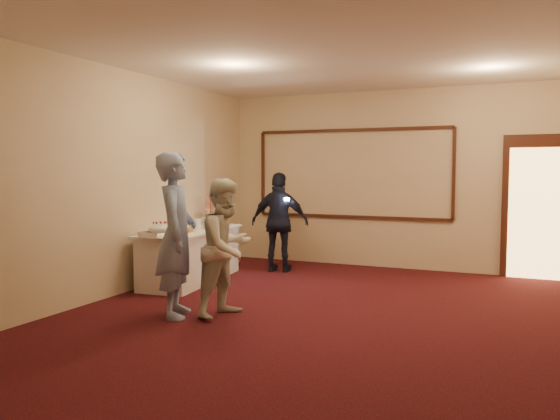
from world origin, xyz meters
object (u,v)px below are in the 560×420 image
object	(u,v)px
buffet_table	(191,255)
tart	(184,231)
plate_stack_a	(195,224)
man	(176,235)
guest	(280,222)
plate_stack_b	(209,223)
woman	(227,247)
pavlova_tray	(160,231)
cupcake_stand	(211,214)

from	to	relation	value
buffet_table	tart	distance (m)	0.55
plate_stack_a	man	size ratio (longest dim) A/B	0.10
buffet_table	guest	bearing A→B (deg)	53.94
plate_stack_b	woman	bearing A→B (deg)	-53.65
plate_stack_a	guest	world-z (taller)	guest
pavlova_tray	woman	world-z (taller)	woman
plate_stack_a	woman	xyz separation A→B (m)	(1.42, -1.58, -0.07)
buffet_table	guest	size ratio (longest dim) A/B	1.33
cupcake_stand	guest	bearing A→B (deg)	19.57
tart	man	distance (m)	1.63
woman	guest	world-z (taller)	guest
tart	woman	bearing A→B (deg)	-40.59
cupcake_stand	woman	size ratio (longest dim) A/B	0.31
man	guest	bearing A→B (deg)	-25.56
pavlova_tray	cupcake_stand	world-z (taller)	cupcake_stand
plate_stack_a	woman	world-z (taller)	woman
pavlova_tray	man	xyz separation A→B (m)	(0.87, -0.89, 0.08)
guest	man	bearing A→B (deg)	82.66
plate_stack_b	woman	world-z (taller)	woman
pavlova_tray	guest	distance (m)	2.26
pavlova_tray	cupcake_stand	bearing A→B (deg)	97.81
cupcake_stand	guest	distance (m)	1.15
man	plate_stack_a	bearing A→B (deg)	0.31
pavlova_tray	guest	world-z (taller)	guest
cupcake_stand	plate_stack_a	size ratio (longest dim) A/B	2.65
buffet_table	woman	distance (m)	2.11
buffet_table	woman	bearing A→B (deg)	-46.04
plate_stack_a	guest	bearing A→B (deg)	52.53
pavlova_tray	plate_stack_a	world-z (taller)	pavlova_tray
tart	man	bearing A→B (deg)	-59.22
man	woman	world-z (taller)	man
woman	guest	distance (m)	2.79
pavlova_tray	cupcake_stand	xyz separation A→B (m)	(-0.24, 1.72, 0.10)
cupcake_stand	woman	world-z (taller)	woman
woman	pavlova_tray	bearing A→B (deg)	77.16
cupcake_stand	woman	xyz separation A→B (m)	(1.61, -2.35, -0.16)
pavlova_tray	woman	xyz separation A→B (m)	(1.38, -0.63, -0.07)
plate_stack_a	tart	distance (m)	0.45
plate_stack_a	pavlova_tray	bearing A→B (deg)	-87.33
pavlova_tray	cupcake_stand	size ratio (longest dim) A/B	1.12
plate_stack_a	tart	size ratio (longest dim) A/B	0.60
plate_stack_b	man	xyz separation A→B (m)	(0.79, -2.01, 0.07)
plate_stack_a	plate_stack_b	world-z (taller)	plate_stack_b
woman	guest	xyz separation A→B (m)	(-0.54, 2.73, 0.03)
buffet_table	guest	world-z (taller)	guest
tart	plate_stack_a	bearing A→B (deg)	100.85
plate_stack_b	man	size ratio (longest dim) A/B	0.11
pavlova_tray	man	distance (m)	1.25
man	guest	world-z (taller)	man
tart	woman	size ratio (longest dim) A/B	0.20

